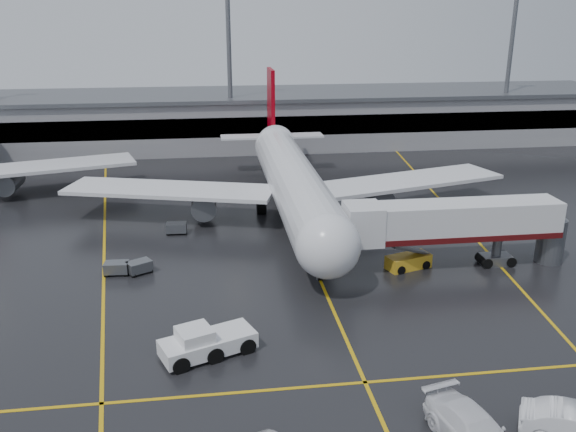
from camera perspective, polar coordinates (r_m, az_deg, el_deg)
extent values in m
plane|color=black|center=(57.37, 1.71, -3.06)|extent=(220.00, 220.00, 0.00)
cube|color=gold|center=(57.36, 1.71, -3.05)|extent=(0.25, 90.00, 0.02)
cube|color=gold|center=(38.27, 7.27, -15.27)|extent=(60.00, 0.25, 0.02)
cube|color=gold|center=(66.98, -16.88, -0.62)|extent=(9.99, 69.35, 0.02)
cube|color=gold|center=(71.30, 14.80, 0.74)|extent=(7.57, 69.64, 0.02)
cube|color=gray|center=(102.37, -2.69, 9.03)|extent=(120.00, 18.00, 8.00)
cube|color=black|center=(93.66, -2.20, 8.43)|extent=(120.00, 0.40, 3.00)
cube|color=#595B60|center=(101.73, -2.72, 11.41)|extent=(122.00, 19.00, 0.60)
cylinder|color=#595B60|center=(94.99, -5.52, 13.38)|extent=(0.70, 0.70, 25.00)
cylinder|color=#595B60|center=(106.75, 20.07, 12.95)|extent=(0.70, 0.70, 25.00)
cylinder|color=silver|center=(63.51, 0.58, 3.13)|extent=(5.20, 36.00, 5.20)
sphere|color=silver|center=(46.68, 3.76, -2.80)|extent=(5.20, 5.20, 5.20)
cone|color=silver|center=(83.64, -1.51, 7.38)|extent=(4.94, 8.00, 4.94)
cube|color=#8E000C|center=(83.79, -1.62, 10.80)|extent=(0.50, 5.50, 8.50)
cube|color=silver|center=(83.60, -1.51, 7.52)|extent=(14.00, 3.00, 0.25)
cube|color=silver|center=(65.16, -11.08, 2.45)|extent=(22.80, 11.83, 0.40)
cube|color=silver|center=(68.60, 11.15, 3.27)|extent=(22.80, 11.83, 0.40)
cylinder|color=#595B60|center=(64.48, -7.95, 1.15)|extent=(2.60, 4.50, 2.60)
cylinder|color=#595B60|center=(67.04, 8.51, 1.81)|extent=(2.60, 4.50, 2.60)
cylinder|color=#595B60|center=(50.63, 3.02, -4.93)|extent=(0.56, 0.56, 2.00)
cylinder|color=#595B60|center=(66.92, -2.52, 1.08)|extent=(0.56, 0.56, 2.00)
cylinder|color=#595B60|center=(67.77, 2.88, 1.30)|extent=(0.56, 0.56, 2.00)
cylinder|color=black|center=(50.85, 3.01, -5.50)|extent=(0.40, 1.10, 1.10)
cylinder|color=black|center=(67.06, -2.51, 0.72)|extent=(1.00, 1.40, 1.40)
cylinder|color=black|center=(67.90, 2.87, 0.94)|extent=(1.00, 1.40, 1.40)
cube|color=silver|center=(79.24, -22.30, 4.29)|extent=(22.80, 11.83, 0.40)
cylinder|color=#595B60|center=(79.60, -24.78, 2.98)|extent=(2.60, 4.50, 2.60)
cube|color=silver|center=(53.71, 15.56, -0.31)|extent=(18.00, 3.20, 3.00)
cube|color=#460A0C|center=(54.13, 15.44, -1.61)|extent=(18.00, 3.30, 0.50)
cube|color=silver|center=(51.09, 7.07, -0.73)|extent=(3.00, 3.40, 3.30)
cylinder|color=#595B60|center=(56.34, 19.06, -2.91)|extent=(0.80, 0.80, 3.00)
cube|color=#595B60|center=(56.72, 18.95, -3.90)|extent=(2.60, 1.60, 0.90)
cylinder|color=#595B60|center=(58.55, 23.50, -2.13)|extent=(2.40, 2.40, 4.00)
cylinder|color=black|center=(56.25, 17.94, -3.98)|extent=(0.90, 1.80, 0.90)
cylinder|color=black|center=(57.21, 19.94, -3.82)|extent=(0.90, 1.80, 0.90)
cube|color=white|center=(40.59, -7.54, -11.83)|extent=(6.61, 4.54, 1.05)
cube|color=white|center=(39.89, -8.78, -11.02)|extent=(2.73, 2.73, 0.88)
cube|color=black|center=(39.89, -8.78, -11.02)|extent=(2.46, 2.46, 0.79)
cylinder|color=black|center=(40.11, -10.61, -12.92)|extent=(2.03, 2.87, 1.14)
cylinder|color=black|center=(40.74, -7.52, -12.20)|extent=(2.03, 2.87, 1.14)
cylinder|color=black|center=(41.49, -4.54, -11.47)|extent=(2.03, 2.87, 1.14)
cube|color=gold|center=(53.91, 11.26, -4.22)|extent=(4.23, 2.75, 1.20)
cube|color=#595B60|center=(53.48, 11.34, -3.10)|extent=(3.90, 2.09, 1.37)
cylinder|color=black|center=(53.29, 10.10, -4.75)|extent=(1.29, 2.00, 0.76)
cylinder|color=black|center=(54.76, 12.34, -4.24)|extent=(1.29, 2.00, 0.76)
imported|color=white|center=(34.19, 17.14, -18.82)|extent=(4.13, 6.97, 1.89)
cube|color=#595B60|center=(53.34, -13.82, -4.61)|extent=(2.38, 2.14, 0.90)
cylinder|color=black|center=(52.82, -14.34, -5.46)|extent=(0.40, 0.20, 0.40)
cylinder|color=black|center=(53.41, -12.78, -5.05)|extent=(0.40, 0.20, 0.40)
cylinder|color=black|center=(53.66, -14.79, -5.10)|extent=(0.40, 0.20, 0.40)
cylinder|color=black|center=(54.25, -13.25, -4.70)|extent=(0.40, 0.20, 0.40)
cube|color=#595B60|center=(53.62, -15.85, -4.67)|extent=(2.07, 1.42, 0.90)
cylinder|color=black|center=(53.53, -16.74, -5.35)|extent=(0.40, 0.20, 0.40)
cylinder|color=black|center=(53.20, -15.06, -5.34)|extent=(0.40, 0.20, 0.40)
cylinder|color=black|center=(54.42, -16.53, -4.92)|extent=(0.40, 0.20, 0.40)
cylinder|color=black|center=(54.10, -14.87, -4.91)|extent=(0.40, 0.20, 0.40)
cube|color=#595B60|center=(61.88, -10.46, -1.07)|extent=(2.05, 1.38, 0.90)
cylinder|color=black|center=(61.65, -11.21, -1.66)|extent=(0.40, 0.20, 0.40)
cylinder|color=black|center=(61.50, -9.73, -1.62)|extent=(0.40, 0.20, 0.40)
cylinder|color=black|center=(62.58, -11.13, -1.34)|extent=(0.40, 0.20, 0.40)
cylinder|color=black|center=(62.44, -9.67, -1.30)|extent=(0.40, 0.20, 0.40)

